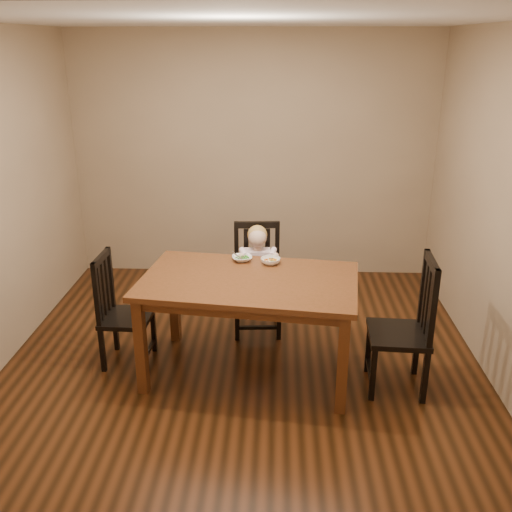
{
  "coord_description": "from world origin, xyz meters",
  "views": [
    {
      "loc": [
        0.28,
        -4.29,
        2.56
      ],
      "look_at": [
        0.1,
        0.25,
        0.84
      ],
      "focal_mm": 40.0,
      "sensor_mm": 36.0,
      "label": 1
    }
  ],
  "objects_px": {
    "dining_table": "(249,290)",
    "chair_child": "(257,280)",
    "chair_left": "(121,312)",
    "bowl_peas": "(242,258)",
    "toddler": "(257,269)",
    "bowl_veg": "(270,261)",
    "chair_right": "(406,328)"
  },
  "relations": [
    {
      "from": "chair_child",
      "to": "chair_left",
      "type": "xyz_separation_m",
      "value": [
        -1.11,
        -0.64,
        -0.03
      ]
    },
    {
      "from": "bowl_peas",
      "to": "bowl_veg",
      "type": "relative_size",
      "value": 1.02
    },
    {
      "from": "bowl_peas",
      "to": "bowl_veg",
      "type": "distance_m",
      "value": 0.25
    },
    {
      "from": "chair_left",
      "to": "chair_right",
      "type": "xyz_separation_m",
      "value": [
        2.28,
        -0.3,
        0.06
      ]
    },
    {
      "from": "dining_table",
      "to": "chair_child",
      "type": "relative_size",
      "value": 1.75
    },
    {
      "from": "chair_left",
      "to": "toddler",
      "type": "distance_m",
      "value": 1.27
    },
    {
      "from": "dining_table",
      "to": "chair_child",
      "type": "bearing_deg",
      "value": 87.35
    },
    {
      "from": "toddler",
      "to": "bowl_veg",
      "type": "relative_size",
      "value": 3.3
    },
    {
      "from": "chair_child",
      "to": "bowl_peas",
      "type": "relative_size",
      "value": 6.12
    },
    {
      "from": "bowl_peas",
      "to": "bowl_veg",
      "type": "bearing_deg",
      "value": -14.71
    },
    {
      "from": "dining_table",
      "to": "chair_left",
      "type": "relative_size",
      "value": 1.86
    },
    {
      "from": "chair_child",
      "to": "bowl_peas",
      "type": "distance_m",
      "value": 0.55
    },
    {
      "from": "toddler",
      "to": "bowl_veg",
      "type": "xyz_separation_m",
      "value": [
        0.12,
        -0.41,
        0.24
      ]
    },
    {
      "from": "bowl_peas",
      "to": "bowl_veg",
      "type": "xyz_separation_m",
      "value": [
        0.24,
        -0.06,
        0.0
      ]
    },
    {
      "from": "dining_table",
      "to": "toddler",
      "type": "bearing_deg",
      "value": 86.89
    },
    {
      "from": "dining_table",
      "to": "toddler",
      "type": "height_order",
      "value": "toddler"
    },
    {
      "from": "dining_table",
      "to": "chair_child",
      "type": "xyz_separation_m",
      "value": [
        0.04,
        0.78,
        -0.25
      ]
    },
    {
      "from": "chair_left",
      "to": "bowl_veg",
      "type": "xyz_separation_m",
      "value": [
        1.24,
        0.18,
        0.4
      ]
    },
    {
      "from": "toddler",
      "to": "dining_table",
      "type": "bearing_deg",
      "value": 83.0
    },
    {
      "from": "chair_right",
      "to": "bowl_veg",
      "type": "xyz_separation_m",
      "value": [
        -1.04,
        0.49,
        0.34
      ]
    },
    {
      "from": "toddler",
      "to": "bowl_veg",
      "type": "distance_m",
      "value": 0.48
    },
    {
      "from": "chair_left",
      "to": "chair_right",
      "type": "bearing_deg",
      "value": 84.22
    },
    {
      "from": "toddler",
      "to": "chair_right",
      "type": "bearing_deg",
      "value": 138.6
    },
    {
      "from": "chair_left",
      "to": "bowl_veg",
      "type": "relative_size",
      "value": 5.91
    },
    {
      "from": "dining_table",
      "to": "toddler",
      "type": "xyz_separation_m",
      "value": [
        0.04,
        0.73,
        -0.11
      ]
    },
    {
      "from": "dining_table",
      "to": "chair_right",
      "type": "height_order",
      "value": "chair_right"
    },
    {
      "from": "toddler",
      "to": "bowl_veg",
      "type": "height_order",
      "value": "toddler"
    },
    {
      "from": "chair_left",
      "to": "bowl_peas",
      "type": "xyz_separation_m",
      "value": [
        1.0,
        0.25,
        0.39
      ]
    },
    {
      "from": "chair_right",
      "to": "chair_left",
      "type": "bearing_deg",
      "value": 85.88
    },
    {
      "from": "chair_child",
      "to": "bowl_veg",
      "type": "distance_m",
      "value": 0.6
    },
    {
      "from": "chair_child",
      "to": "dining_table",
      "type": "bearing_deg",
      "value": 83.47
    },
    {
      "from": "chair_child",
      "to": "chair_right",
      "type": "height_order",
      "value": "chair_right"
    }
  ]
}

